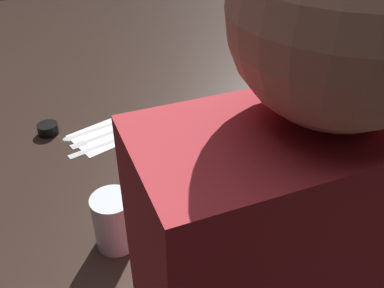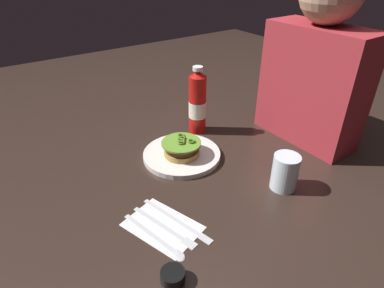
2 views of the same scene
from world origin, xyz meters
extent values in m
plane|color=black|center=(0.00, 0.00, 0.00)|extent=(3.00, 3.00, 0.00)
cylinder|color=silver|center=(-0.15, 0.07, 0.01)|extent=(0.25, 0.25, 0.02)
cylinder|color=#B38845|center=(-0.14, 0.07, 0.03)|extent=(0.11, 0.11, 0.02)
cylinder|color=#512D19|center=(-0.14, 0.07, 0.04)|extent=(0.10, 0.10, 0.02)
cylinder|color=red|center=(-0.14, 0.07, 0.05)|extent=(0.09, 0.09, 0.01)
cylinder|color=#5C8D2B|center=(-0.14, 0.07, 0.06)|extent=(0.12, 0.12, 0.01)
torus|color=#46741B|center=(-0.17, 0.09, 0.07)|extent=(0.02, 0.02, 0.01)
torus|color=#4E711B|center=(-0.14, 0.06, 0.07)|extent=(0.02, 0.02, 0.01)
torus|color=#4C7718|center=(-0.16, 0.08, 0.07)|extent=(0.02, 0.02, 0.01)
torus|color=#497B1F|center=(-0.15, 0.07, 0.07)|extent=(0.02, 0.02, 0.01)
torus|color=#4D7615|center=(-0.13, 0.09, 0.07)|extent=(0.02, 0.02, 0.01)
torus|color=#4A711E|center=(-0.15, 0.07, 0.07)|extent=(0.02, 0.02, 0.01)
cylinder|color=#B8130F|center=(-0.27, 0.22, 0.10)|extent=(0.06, 0.06, 0.21)
cone|color=#B8130F|center=(-0.27, 0.22, 0.22)|extent=(0.06, 0.06, 0.02)
cylinder|color=white|center=(-0.27, 0.22, 0.24)|extent=(0.03, 0.03, 0.01)
cylinder|color=white|center=(-0.27, 0.22, 0.09)|extent=(0.06, 0.06, 0.06)
cylinder|color=silver|center=(0.14, 0.22, 0.05)|extent=(0.07, 0.07, 0.10)
cylinder|color=black|center=(0.21, -0.19, 0.01)|extent=(0.05, 0.05, 0.03)
cube|color=white|center=(0.07, -0.13, 0.00)|extent=(0.21, 0.17, 0.00)
cube|color=silver|center=(0.09, -0.17, 0.00)|extent=(0.19, 0.06, 0.00)
ellipsoid|color=silver|center=(0.17, -0.15, 0.00)|extent=(0.04, 0.03, 0.00)
cube|color=silver|center=(0.07, -0.13, 0.00)|extent=(0.19, 0.06, 0.00)
cube|color=silver|center=(0.15, -0.11, 0.00)|extent=(0.04, 0.03, 0.00)
cube|color=silver|center=(0.06, -0.10, 0.00)|extent=(0.19, 0.06, 0.00)
cube|color=silver|center=(0.14, -0.08, 0.00)|extent=(0.08, 0.04, 0.00)
cube|color=#A02930|center=(-0.02, 0.50, 0.19)|extent=(0.34, 0.14, 0.38)
camera|label=1|loc=(0.20, 0.74, 0.56)|focal=38.32mm
camera|label=2|loc=(0.57, -0.40, 0.58)|focal=30.00mm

